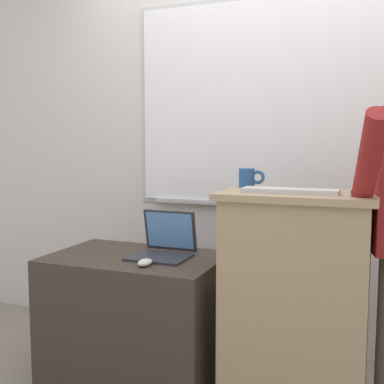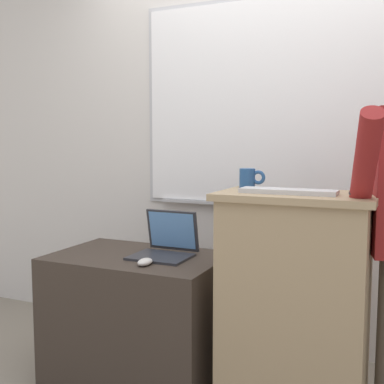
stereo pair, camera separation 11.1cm
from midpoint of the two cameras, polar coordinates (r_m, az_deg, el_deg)
The scene contains 8 objects.
back_wall at distance 3.03m, azimuth 8.04°, elevation 9.16°, with size 6.40×0.17×2.89m.
lectern_podium at distance 2.24m, azimuth 10.68°, elevation -13.53°, with size 0.67×0.42×1.06m.
side_desk at distance 2.64m, azimuth -7.89°, elevation -14.78°, with size 0.89×0.59×0.69m.
laptop at distance 2.52m, azimuth -4.50°, elevation -6.07°, with size 0.30×0.28×0.23m.
wireless_keyboard at distance 2.08m, azimuth 10.03°, elevation 0.13°, with size 0.41×0.11×0.02m.
computer_mouse_by_laptop at distance 2.33m, azimuth -6.97°, elevation -8.30°, with size 0.06×0.10×0.03m.
computer_mouse_by_keyboard at distance 2.02m, azimuth 17.65°, elevation -0.02°, with size 0.06×0.10×0.03m.
coffee_mug at distance 2.32m, azimuth 5.31°, elevation 1.69°, with size 0.13×0.08×0.09m.
Camera 1 is at (0.66, -1.71, 1.28)m, focal length 45.00 mm.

